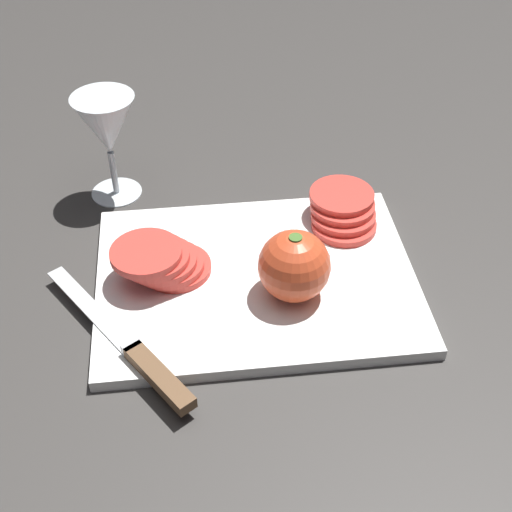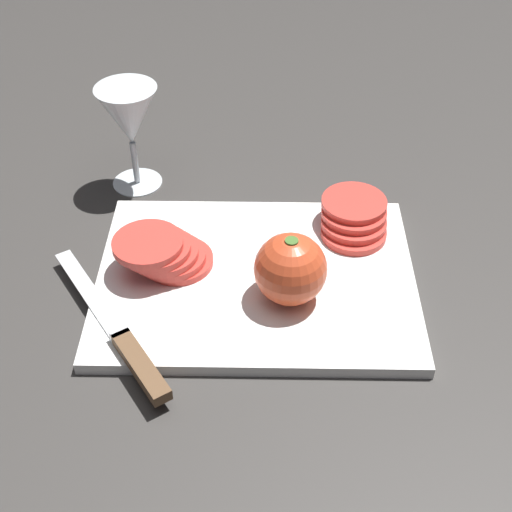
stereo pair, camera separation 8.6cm
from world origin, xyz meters
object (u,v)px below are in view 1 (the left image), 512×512
Objects in this scene: knife at (144,362)px; tomato_slice_stack_near at (162,260)px; wine_glass at (107,129)px; whole_tomato at (294,266)px; tomato_slice_stack_far at (343,210)px.

knife is 0.15m from tomato_slice_stack_near.
tomato_slice_stack_near is (0.02, 0.14, 0.02)m from knife.
wine_glass is 0.63× the size of knife.
whole_tomato reaches higher than knife.
wine_glass is 1.36× the size of tomato_slice_stack_far.
knife is 2.03× the size of tomato_slice_stack_near.
wine_glass reaches higher than tomato_slice_stack_far.
tomato_slice_stack_near reaches higher than knife.
wine_glass is at bearing 158.17° from tomato_slice_stack_far.
tomato_slice_stack_near is at bearing -42.65° from knife.
tomato_slice_stack_near is (-0.15, 0.05, -0.02)m from whole_tomato.
whole_tomato reaches higher than tomato_slice_stack_far.
wine_glass reaches higher than whole_tomato.
tomato_slice_stack_far reaches higher than knife.
tomato_slice_stack_near is 1.06× the size of tomato_slice_stack_far.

